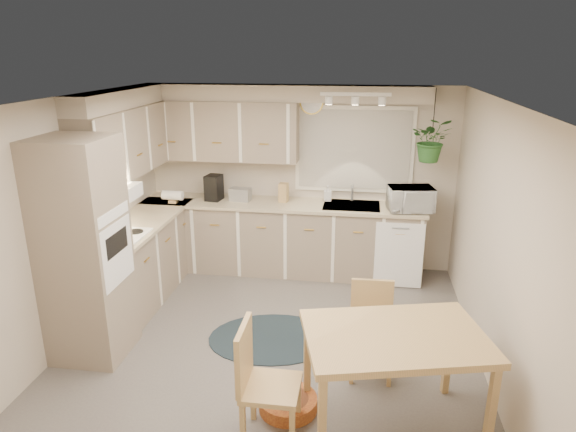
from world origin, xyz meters
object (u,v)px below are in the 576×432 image
object	(u,v)px
microwave	(411,196)
pet_bed	(288,403)
chair_left	(271,384)
braided_rug	(272,338)
dining_table	(392,382)
chair_back	(371,332)

from	to	relation	value
microwave	pet_bed	bearing A→B (deg)	-122.42
chair_left	microwave	xyz separation A→B (m)	(1.18, 2.98, 0.65)
chair_left	braided_rug	size ratio (longest dim) A/B	0.72
dining_table	pet_bed	world-z (taller)	dining_table
microwave	dining_table	bearing A→B (deg)	-105.90
chair_back	microwave	size ratio (longest dim) A/B	1.61
chair_left	pet_bed	xyz separation A→B (m)	(0.08, 0.33, -0.41)
chair_back	braided_rug	size ratio (longest dim) A/B	0.65
chair_left	pet_bed	world-z (taller)	chair_left
chair_left	chair_back	bearing A→B (deg)	141.03
pet_bed	microwave	world-z (taller)	microwave
chair_back	pet_bed	bearing A→B (deg)	40.10
microwave	braided_rug	bearing A→B (deg)	-141.32
pet_bed	microwave	distance (m)	3.06
dining_table	pet_bed	size ratio (longest dim) A/B	2.75
pet_bed	microwave	xyz separation A→B (m)	(1.10, 2.65, 1.06)
chair_left	braided_rug	xyz separation A→B (m)	(-0.24, 1.37, -0.46)
chair_back	microwave	distance (m)	2.22
braided_rug	chair_back	bearing A→B (deg)	-24.84
dining_table	braided_rug	xyz separation A→B (m)	(-1.13, 1.13, -0.41)
dining_table	chair_left	size ratio (longest dim) A/B	1.40
dining_table	chair_left	distance (m)	0.92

